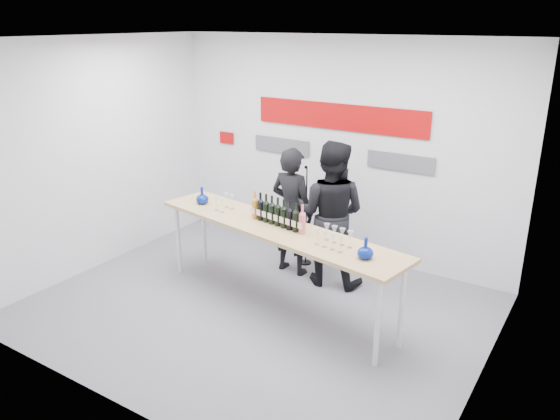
{
  "coord_description": "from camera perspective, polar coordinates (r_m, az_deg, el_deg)",
  "views": [
    {
      "loc": [
        3.24,
        -4.56,
        3.18
      ],
      "look_at": [
        0.13,
        0.31,
        1.15
      ],
      "focal_mm": 35.0,
      "sensor_mm": 36.0,
      "label": 1
    }
  ],
  "objects": [
    {
      "name": "back_wall",
      "position": [
        7.51,
        6.11,
        6.31
      ],
      "size": [
        5.0,
        0.04,
        3.0
      ],
      "primitive_type": "cube",
      "color": "silver",
      "rests_on": "ground"
    },
    {
      "name": "decanter_right",
      "position": [
        5.34,
        8.94,
        -3.95
      ],
      "size": [
        0.16,
        0.16,
        0.21
      ],
      "primitive_type": null,
      "color": "navy",
      "rests_on": "tasting_table"
    },
    {
      "name": "decanter_left",
      "position": [
        6.9,
        -8.14,
        1.53
      ],
      "size": [
        0.16,
        0.16,
        0.21
      ],
      "primitive_type": null,
      "color": "navy",
      "rests_on": "tasting_table"
    },
    {
      "name": "glasses_left",
      "position": [
        6.65,
        -5.85,
        0.79
      ],
      "size": [
        0.19,
        0.24,
        0.18
      ],
      "color": "silver",
      "rests_on": "tasting_table"
    },
    {
      "name": "wine_bottles",
      "position": [
        6.08,
        -0.24,
        -0.17
      ],
      "size": [
        0.8,
        0.21,
        0.33
      ],
      "rotation": [
        0.0,
        0.0,
        -0.18
      ],
      "color": "#BF7F19",
      "rests_on": "tasting_table"
    },
    {
      "name": "tasting_table",
      "position": [
        6.13,
        -0.5,
        -2.39
      ],
      "size": [
        3.34,
        1.22,
        0.98
      ],
      "rotation": [
        0.0,
        0.0,
        -0.18
      ],
      "color": "#DBBD76",
      "rests_on": "ground"
    },
    {
      "name": "ground",
      "position": [
        6.44,
        -2.55,
        -10.28
      ],
      "size": [
        5.0,
        5.0,
        0.0
      ],
      "primitive_type": "plane",
      "color": "slate",
      "rests_on": "ground"
    },
    {
      "name": "glasses_right",
      "position": [
        5.59,
        5.62,
        -2.9
      ],
      "size": [
        0.39,
        0.27,
        0.18
      ],
      "color": "silver",
      "rests_on": "tasting_table"
    },
    {
      "name": "presenter_right",
      "position": [
        6.73,
        5.3,
        -0.4
      ],
      "size": [
        1.0,
        0.84,
        1.83
      ],
      "primitive_type": "imported",
      "rotation": [
        0.0,
        0.0,
        3.32
      ],
      "color": "black",
      "rests_on": "ground"
    },
    {
      "name": "presenter_left",
      "position": [
        7.02,
        1.27,
        -0.14
      ],
      "size": [
        0.64,
        0.44,
        1.68
      ],
      "primitive_type": "imported",
      "rotation": [
        0.0,
        0.0,
        3.08
      ],
      "color": "black",
      "rests_on": "ground"
    },
    {
      "name": "signage",
      "position": [
        7.44,
        5.71,
        8.62
      ],
      "size": [
        3.38,
        0.02,
        0.79
      ],
      "color": "#AA0708",
      "rests_on": "back_wall"
    },
    {
      "name": "mic_stand",
      "position": [
        7.39,
        2.71,
        -2.57
      ],
      "size": [
        0.16,
        0.16,
        1.39
      ],
      "rotation": [
        0.0,
        0.0,
        -0.4
      ],
      "color": "black",
      "rests_on": "ground"
    }
  ]
}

